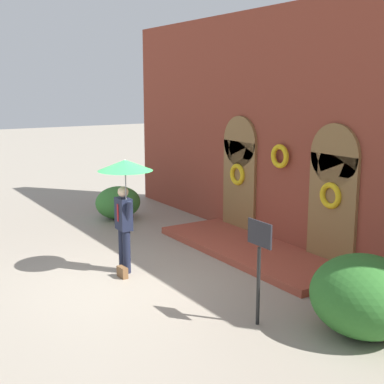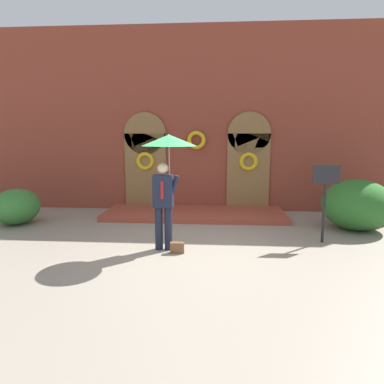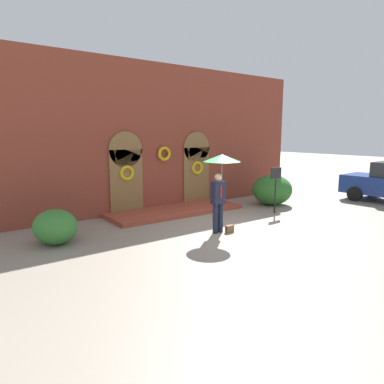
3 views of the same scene
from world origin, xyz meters
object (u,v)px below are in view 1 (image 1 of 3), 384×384
Objects in this scene: handbag at (122,272)px; sign_post at (259,255)px; person_with_umbrella at (125,182)px; shrub_left at (118,203)px; shrub_right at (364,296)px.

handbag is 0.16× the size of sign_post.
person_with_umbrella is 1.78× the size of shrub_left.
handbag is 4.97m from shrub_left.
handbag is 0.16× the size of shrub_right.
sign_post is 1.71m from shrub_right.
handbag is at bearing -154.13° from shrub_right.
sign_post is 1.30× the size of shrub_left.
shrub_right is (4.48, 1.88, -1.28)m from person_with_umbrella.
shrub_right is at bearing 0.55° from shrub_left.
person_with_umbrella is at bearing -22.44° from shrub_left.
handbag is 3.43m from sign_post.
shrub_left is (-4.54, 1.99, 0.36)m from handbag.
sign_post reaches higher than shrub_left.
shrub_left reaches higher than handbag.
sign_post reaches higher than shrub_right.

